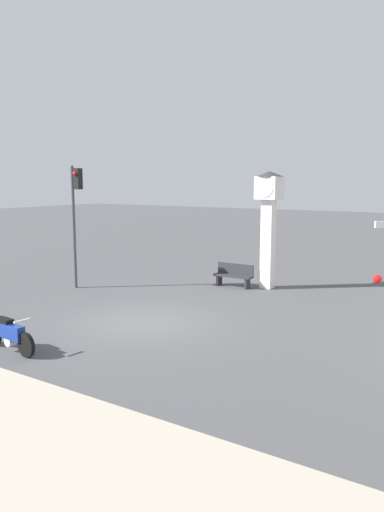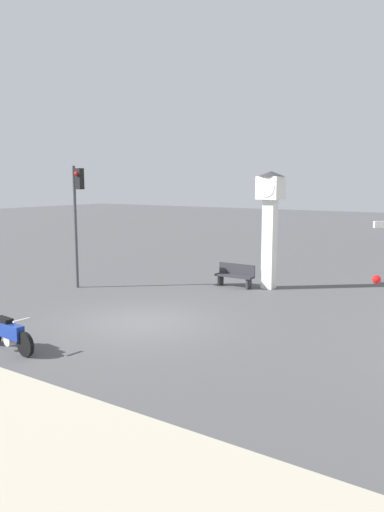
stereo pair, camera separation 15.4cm
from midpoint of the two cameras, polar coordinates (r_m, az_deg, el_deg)
ground_plane at (r=15.13m, az=-5.41°, el=-7.54°), size 120.00×120.00×0.00m
motorcycle at (r=13.32m, az=-19.93°, el=-8.31°), size 2.04×0.44×0.90m
clock_tower at (r=19.61m, az=9.14°, el=5.02°), size 1.05×1.05×4.57m
traffic_light at (r=19.90m, az=-12.77°, el=5.66°), size 0.50×0.35×4.78m
bench at (r=20.02m, az=5.19°, el=-2.14°), size 1.60×0.44×0.92m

